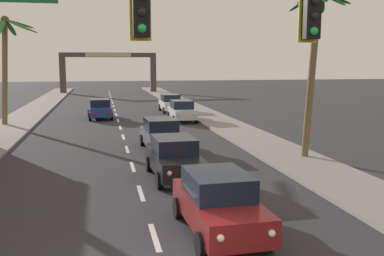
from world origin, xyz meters
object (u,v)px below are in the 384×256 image
object	(u,v)px
sedan_parked_nearest_kerb	(171,103)
sedan_parked_mid_kerb	(182,111)
sedan_oncoming_far	(100,109)
sedan_fifth_in_queue	(161,134)
town_gateway_arch	(109,67)
traffic_signal_mast	(313,47)
sedan_lead_at_stop_bar	(219,202)
palm_left_third	(6,48)
palm_right_second	(315,39)
sedan_third_in_queue	(174,157)

from	to	relation	value
sedan_parked_nearest_kerb	sedan_parked_mid_kerb	world-z (taller)	same
sedan_oncoming_far	sedan_fifth_in_queue	bearing A→B (deg)	-77.28
sedan_parked_mid_kerb	town_gateway_arch	distance (m)	36.85
sedan_oncoming_far	sedan_parked_mid_kerb	xyz separation A→B (m)	(6.52, -2.97, 0.00)
sedan_parked_nearest_kerb	sedan_fifth_in_queue	bearing A→B (deg)	-100.44
sedan_oncoming_far	traffic_signal_mast	bearing A→B (deg)	-81.17
sedan_lead_at_stop_bar	sedan_parked_nearest_kerb	world-z (taller)	same
palm_left_third	palm_right_second	distance (m)	22.71
sedan_fifth_in_queue	sedan_parked_nearest_kerb	world-z (taller)	same
sedan_fifth_in_queue	palm_left_third	xyz separation A→B (m)	(-9.91, 11.51, 4.89)
traffic_signal_mast	sedan_third_in_queue	bearing A→B (deg)	100.14
sedan_lead_at_stop_bar	sedan_parked_nearest_kerb	size ratio (longest dim) A/B	1.01
traffic_signal_mast	sedan_parked_nearest_kerb	world-z (taller)	traffic_signal_mast
sedan_third_in_queue	sedan_parked_nearest_kerb	size ratio (longest dim) A/B	1.01
sedan_third_in_queue	palm_right_second	distance (m)	9.02
sedan_third_in_queue	palm_right_second	world-z (taller)	palm_right_second
palm_right_second	town_gateway_arch	bearing A→B (deg)	99.60
sedan_fifth_in_queue	sedan_lead_at_stop_bar	bearing A→B (deg)	-90.22
palm_right_second	sedan_parked_nearest_kerb	bearing A→B (deg)	98.87
traffic_signal_mast	sedan_parked_nearest_kerb	distance (m)	33.68
sedan_fifth_in_queue	palm_left_third	world-z (taller)	palm_left_third
sedan_lead_at_stop_bar	sedan_parked_mid_kerb	bearing A→B (deg)	82.08
sedan_fifth_in_queue	sedan_oncoming_far	size ratio (longest dim) A/B	1.00
traffic_signal_mast	sedan_parked_mid_kerb	bearing A→B (deg)	85.71
palm_right_second	sedan_third_in_queue	bearing A→B (deg)	-162.05
sedan_lead_at_stop_bar	sedan_parked_mid_kerb	distance (m)	23.91
sedan_fifth_in_queue	town_gateway_arch	size ratio (longest dim) A/B	0.30
sedan_lead_at_stop_bar	sedan_third_in_queue	distance (m)	6.09
town_gateway_arch	sedan_oncoming_far	bearing A→B (deg)	-92.47
sedan_third_in_queue	palm_left_third	size ratio (longest dim) A/B	0.56
sedan_parked_nearest_kerb	sedan_oncoming_far	bearing A→B (deg)	-148.66
sedan_lead_at_stop_bar	sedan_fifth_in_queue	distance (m)	12.17
sedan_oncoming_far	palm_left_third	size ratio (longest dim) A/B	0.56
town_gateway_arch	sedan_fifth_in_queue	bearing A→B (deg)	-87.81
traffic_signal_mast	palm_left_third	bearing A→B (deg)	113.04
sedan_lead_at_stop_bar	town_gateway_arch	size ratio (longest dim) A/B	0.30
sedan_oncoming_far	palm_right_second	distance (m)	21.47
traffic_signal_mast	sedan_lead_at_stop_bar	world-z (taller)	traffic_signal_mast
sedan_parked_nearest_kerb	town_gateway_arch	bearing A→B (deg)	100.15
traffic_signal_mast	town_gateway_arch	distance (m)	62.75
sedan_parked_nearest_kerb	sedan_lead_at_stop_bar	bearing A→B (deg)	-96.44
sedan_fifth_in_queue	sedan_third_in_queue	bearing A→B (deg)	-92.64
traffic_signal_mast	palm_right_second	size ratio (longest dim) A/B	1.33
sedan_lead_at_stop_bar	sedan_fifth_in_queue	size ratio (longest dim) A/B	1.00
palm_left_third	town_gateway_arch	distance (m)	37.29
sedan_third_in_queue	sedan_oncoming_far	bearing A→B (deg)	98.27
sedan_lead_at_stop_bar	sedan_parked_nearest_kerb	distance (m)	30.93
traffic_signal_mast	sedan_parked_mid_kerb	world-z (taller)	traffic_signal_mast
traffic_signal_mast	sedan_fifth_in_queue	bearing A→B (deg)	94.93
sedan_third_in_queue	palm_right_second	xyz separation A→B (m)	(7.18, 2.33, 4.94)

